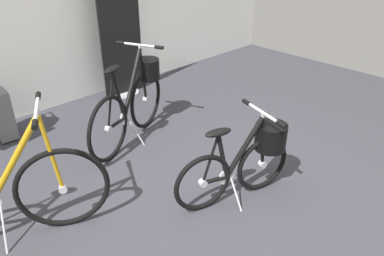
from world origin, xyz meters
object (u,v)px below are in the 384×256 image
at_px(floor_banner_stand, 121,38).
at_px(folding_bike_foreground, 248,156).
at_px(display_bike_left, 4,194).
at_px(display_bike_right, 134,98).
at_px(rolling_suitcase, 1,113).

relative_size(floor_banner_stand, folding_bike_foreground, 1.61).
relative_size(display_bike_left, display_bike_right, 1.01).
xyz_separation_m(floor_banner_stand, display_bike_left, (-2.15, -1.62, -0.37)).
relative_size(floor_banner_stand, rolling_suitcase, 2.02).
bearing_deg(floor_banner_stand, rolling_suitcase, -177.35).
relative_size(display_bike_left, rolling_suitcase, 1.58).
relative_size(floor_banner_stand, display_bike_left, 1.28).
bearing_deg(floor_banner_stand, display_bike_left, -142.94).
relative_size(floor_banner_stand, display_bike_right, 1.30).
xyz_separation_m(floor_banner_stand, folding_bike_foreground, (-0.54, -2.50, -0.38)).
bearing_deg(display_bike_right, rolling_suitcase, 136.88).
bearing_deg(display_bike_left, floor_banner_stand, 37.06).
height_order(floor_banner_stand, folding_bike_foreground, floor_banner_stand).
height_order(display_bike_left, rolling_suitcase, display_bike_left).
bearing_deg(display_bike_right, floor_banner_stand, 60.17).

